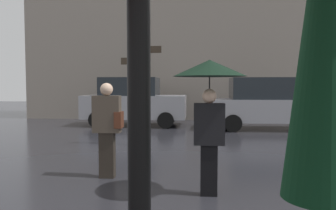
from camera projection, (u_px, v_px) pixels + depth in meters
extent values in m
cylinder|color=black|center=(139.00, 172.00, 1.27)|extent=(0.09, 0.09, 2.53)
cone|color=#0F381E|center=(328.00, 5.00, 1.30)|extent=(0.33, 0.33, 1.55)
cube|color=black|center=(209.00, 170.00, 4.84)|extent=(0.24, 0.15, 0.74)
cube|color=black|center=(209.00, 124.00, 4.80)|extent=(0.44, 0.20, 0.60)
sphere|color=beige|center=(209.00, 96.00, 4.77)|extent=(0.21, 0.21, 0.21)
cylinder|color=black|center=(209.00, 87.00, 4.77)|extent=(0.02, 0.02, 0.30)
cone|color=black|center=(210.00, 68.00, 4.75)|extent=(1.05, 1.05, 0.24)
cube|color=#2A241E|center=(107.00, 155.00, 5.77)|extent=(0.26, 0.16, 0.79)
cube|color=#473D33|center=(107.00, 114.00, 5.73)|extent=(0.47, 0.21, 0.64)
sphere|color=beige|center=(107.00, 89.00, 5.71)|extent=(0.22, 0.22, 0.22)
cube|color=#512819|center=(119.00, 120.00, 5.72)|extent=(0.12, 0.24, 0.28)
cube|color=gray|center=(267.00, 110.00, 12.15)|extent=(4.06, 1.77, 0.80)
cube|color=black|center=(262.00, 88.00, 12.12)|extent=(2.23, 1.62, 0.77)
cylinder|color=black|center=(297.00, 119.00, 12.94)|extent=(0.61, 0.18, 0.61)
cylinder|color=black|center=(313.00, 124.00, 11.18)|extent=(0.61, 0.18, 0.61)
cylinder|color=black|center=(228.00, 118.00, 13.17)|extent=(0.61, 0.18, 0.61)
cylinder|color=black|center=(233.00, 123.00, 11.41)|extent=(0.61, 0.18, 0.61)
cube|color=gray|center=(135.00, 107.00, 13.34)|extent=(4.03, 1.82, 0.90)
cube|color=black|center=(130.00, 87.00, 13.31)|extent=(2.21, 1.68, 0.71)
cylinder|color=black|center=(170.00, 116.00, 14.16)|extent=(0.62, 0.18, 0.62)
cylinder|color=black|center=(166.00, 120.00, 12.34)|extent=(0.62, 0.18, 0.62)
cylinder|color=black|center=(109.00, 115.00, 14.39)|extent=(0.62, 0.18, 0.62)
cylinder|color=black|center=(97.00, 120.00, 12.57)|extent=(0.62, 0.18, 0.62)
cylinder|color=black|center=(141.00, 93.00, 8.86)|extent=(0.08, 0.08, 2.80)
cube|color=#33281E|center=(151.00, 49.00, 8.76)|extent=(0.56, 0.04, 0.18)
cube|color=#33281E|center=(131.00, 61.00, 8.83)|extent=(0.52, 0.04, 0.18)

